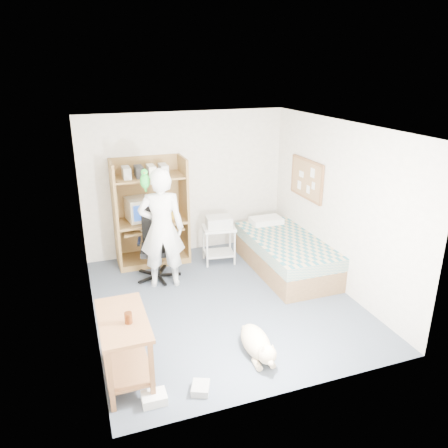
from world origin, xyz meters
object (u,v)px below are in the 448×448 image
computer_hutch (151,216)px  bed (285,254)px  person (162,229)px  side_desk (124,339)px  printer_cart (219,239)px  dog (257,343)px  office_chair (157,254)px

computer_hutch → bed: 2.35m
person → side_desk: bearing=79.0°
computer_hutch → person: 0.95m
person → printer_cart: (1.07, 0.50, -0.50)m
computer_hutch → printer_cart: bearing=-22.6°
dog → bed: bearing=57.8°
bed → printer_cart: bed is taller
bed → dog: bearing=-125.0°
computer_hutch → side_desk: size_ratio=1.80×
side_desk → computer_hutch: bearing=73.9°
office_chair → person: size_ratio=0.60×
bed → side_desk: size_ratio=2.02×
bed → printer_cart: size_ratio=3.13×
computer_hutch → printer_cart: size_ratio=2.79×
bed → side_desk: bearing=-147.5°
dog → printer_cart: printer_cart is taller
side_desk → printer_cart: 3.15m
dog → computer_hutch: bearing=104.9°
side_desk → person: person is taller
printer_cart → person: bearing=-147.2°
office_chair → side_desk: bearing=-97.4°
computer_hutch → side_desk: 3.08m
printer_cart → side_desk: bearing=-119.9°
computer_hutch → dog: bearing=-78.0°
computer_hutch → office_chair: (-0.04, -0.64, -0.42)m
bed → person: bearing=175.0°
office_chair → person: 0.61m
computer_hutch → office_chair: size_ratio=1.62×
dog → printer_cart: (0.42, 2.60, 0.27)m
computer_hutch → dog: size_ratio=1.90×
bed → dog: 2.36m
printer_cart → dog: bearing=-91.5°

